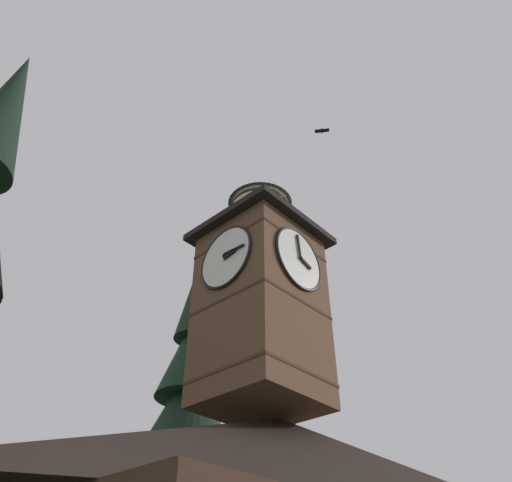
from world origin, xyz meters
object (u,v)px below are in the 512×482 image
(pine_tree_behind, at_px, (184,479))
(clock_tower, at_px, (261,291))
(moon, at_px, (37,476))
(flying_bird_low, at_px, (322,131))
(flying_bird_high, at_px, (259,223))

(pine_tree_behind, bearing_deg, clock_tower, 70.38)
(clock_tower, xyz_separation_m, moon, (-14.36, -43.58, 2.91))
(pine_tree_behind, bearing_deg, moon, -108.02)
(pine_tree_behind, xyz_separation_m, moon, (-12.30, -37.79, 7.78))
(clock_tower, xyz_separation_m, flying_bird_low, (-0.83, 2.73, 7.00))
(flying_bird_low, bearing_deg, flying_bird_high, -113.90)
(flying_bird_high, bearing_deg, flying_bird_low, 66.10)
(pine_tree_behind, height_order, moon, pine_tree_behind)
(moon, height_order, flying_bird_low, flying_bird_low)
(flying_bird_low, bearing_deg, moon, -106.29)
(clock_tower, bearing_deg, flying_bird_high, -137.20)
(moon, bearing_deg, clock_tower, 71.76)
(clock_tower, relative_size, pine_tree_behind, 0.55)
(clock_tower, height_order, moon, clock_tower)
(pine_tree_behind, distance_m, flying_bird_high, 12.20)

